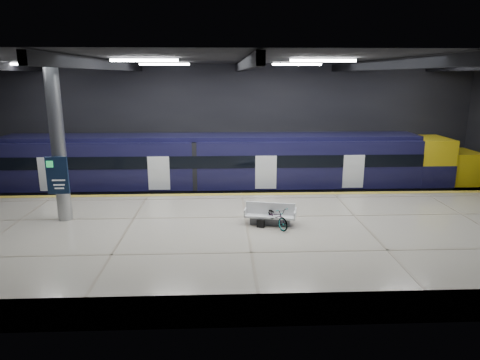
{
  "coord_description": "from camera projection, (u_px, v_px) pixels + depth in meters",
  "views": [
    {
      "loc": [
        -1.01,
        -19.33,
        7.32
      ],
      "look_at": [
        -0.14,
        1.5,
        2.2
      ],
      "focal_mm": 32.0,
      "sensor_mm": 36.0,
      "label": 1
    }
  ],
  "objects": [
    {
      "name": "train",
      "position": [
        243.0,
        166.0,
        25.39
      ],
      "size": [
        29.4,
        2.84,
        3.79
      ],
      "color": "black",
      "rests_on": "ground"
    },
    {
      "name": "room_shell",
      "position": [
        244.0,
        112.0,
        19.18
      ],
      "size": [
        30.1,
        16.1,
        8.05
      ],
      "color": "black",
      "rests_on": "ground"
    },
    {
      "name": "info_column",
      "position": [
        58.0,
        144.0,
        18.15
      ],
      "size": [
        0.9,
        0.78,
        6.9
      ],
      "color": "#9EA0A5",
      "rests_on": "platform"
    },
    {
      "name": "platform",
      "position": [
        247.0,
        241.0,
        17.98
      ],
      "size": [
        30.0,
        11.0,
        1.1
      ],
      "primitive_type": "cube",
      "color": "#B7AB9B",
      "rests_on": "ground"
    },
    {
      "name": "bicycle",
      "position": [
        275.0,
        217.0,
        17.89
      ],
      "size": [
        1.36,
        1.8,
        0.91
      ],
      "primitive_type": "imported",
      "rotation": [
        0.0,
        0.0,
        0.51
      ],
      "color": "#99999E",
      "rests_on": "platform"
    },
    {
      "name": "rails",
      "position": [
        240.0,
        198.0,
        25.86
      ],
      "size": [
        30.0,
        1.52,
        0.16
      ],
      "color": "gray",
      "rests_on": "ground"
    },
    {
      "name": "ground",
      "position": [
        244.0,
        232.0,
        20.54
      ],
      "size": [
        30.0,
        30.0,
        0.0
      ],
      "primitive_type": "plane",
      "color": "black",
      "rests_on": "ground"
    },
    {
      "name": "safety_strip",
      "position": [
        242.0,
        194.0,
        22.94
      ],
      "size": [
        30.0,
        0.4,
        0.01
      ],
      "primitive_type": "cube",
      "color": "gold",
      "rests_on": "platform"
    },
    {
      "name": "bench",
      "position": [
        270.0,
        216.0,
        18.3
      ],
      "size": [
        2.31,
        1.36,
        0.96
      ],
      "rotation": [
        0.0,
        0.0,
        -0.22
      ],
      "color": "#595B60",
      "rests_on": "platform"
    },
    {
      "name": "pannier_bag",
      "position": [
        261.0,
        223.0,
        17.94
      ],
      "size": [
        0.35,
        0.29,
        0.35
      ],
      "primitive_type": "cube",
      "rotation": [
        0.0,
        0.0,
        -0.41
      ],
      "color": "black",
      "rests_on": "platform"
    }
  ]
}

